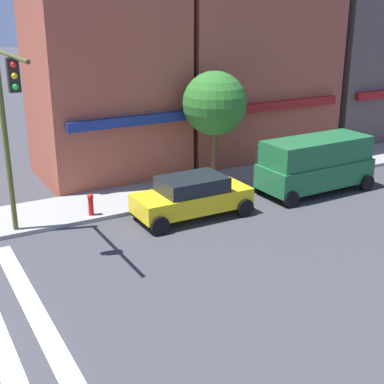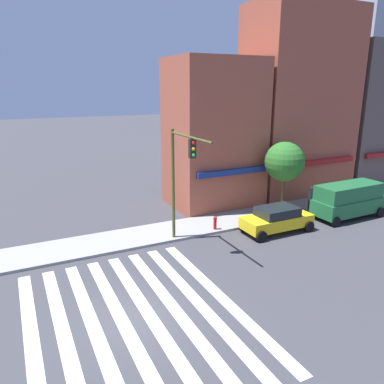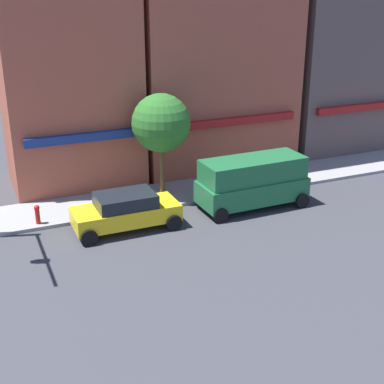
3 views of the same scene
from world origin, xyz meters
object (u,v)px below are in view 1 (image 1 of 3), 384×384
Objects in this scene: sedan_yellow at (192,196)px; van_green at (316,163)px; traffic_signal at (8,114)px; fire_hydrant at (91,203)px; pedestrian_grey_coat at (259,162)px; street_tree at (215,104)px.

sedan_yellow is 0.87× the size of van_green.
van_green is at bearing -3.31° from traffic_signal.
traffic_signal reaches higher than van_green.
van_green is 5.99× the size of fire_hydrant.
van_green is 2.47m from pedestrian_grey_coat.
van_green is at bearing -10.26° from fire_hydrant.
street_tree is (-1.79, 0.89, 2.58)m from pedestrian_grey_coat.
sedan_yellow is at bearing -6.52° from traffic_signal.
fire_hydrant is at bearing 19.86° from traffic_signal.
traffic_signal reaches higher than sedan_yellow.
street_tree is (8.81, 2.10, -0.73)m from traffic_signal.
fire_hydrant is at bearing 153.14° from sedan_yellow.
fire_hydrant is 6.85m from street_tree.
street_tree is at bearing 46.26° from sedan_yellow.
street_tree reaches higher than pedestrian_grey_coat.
traffic_signal is 11.17m from pedestrian_grey_coat.
traffic_signal reaches higher than pedestrian_grey_coat.
fire_hydrant is (-7.84, -0.21, -0.46)m from pedestrian_grey_coat.
street_tree reaches higher than van_green.
sedan_yellow is 4.78m from street_tree.
traffic_signal is 3.65× the size of pedestrian_grey_coat.
traffic_signal is at bearing 173.34° from sedan_yellow.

